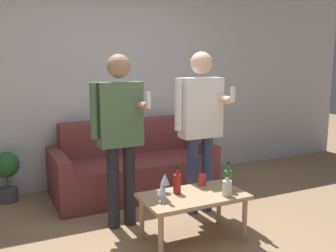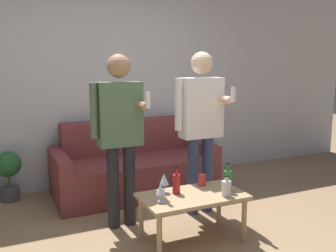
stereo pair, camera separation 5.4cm
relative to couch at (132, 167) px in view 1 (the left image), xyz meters
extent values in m
cube|color=silver|center=(-0.20, 0.49, 1.05)|extent=(8.00, 0.06, 2.70)
cube|color=brown|center=(0.00, -0.18, -0.09)|extent=(1.58, 0.65, 0.42)
cube|color=brown|center=(0.00, 0.27, 0.12)|extent=(1.58, 0.25, 0.83)
cube|color=brown|center=(-0.86, -0.06, -0.02)|extent=(0.14, 0.90, 0.57)
cube|color=brown|center=(0.86, -0.06, -0.02)|extent=(0.14, 0.90, 0.57)
cube|color=tan|center=(0.04, -1.43, 0.11)|extent=(0.90, 0.50, 0.03)
cylinder|color=tan|center=(-0.36, -1.63, -0.10)|extent=(0.04, 0.04, 0.39)
cylinder|color=tan|center=(0.44, -1.63, -0.10)|extent=(0.04, 0.04, 0.39)
cylinder|color=tan|center=(-0.36, -1.23, -0.10)|extent=(0.04, 0.04, 0.39)
cylinder|color=tan|center=(0.44, -1.23, -0.10)|extent=(0.04, 0.04, 0.39)
cylinder|color=#23752D|center=(0.36, -1.49, 0.22)|extent=(0.07, 0.07, 0.19)
cylinder|color=#23752D|center=(0.36, -1.49, 0.35)|extent=(0.03, 0.03, 0.07)
cylinder|color=black|center=(0.36, -1.49, 0.38)|extent=(0.03, 0.03, 0.01)
cylinder|color=silver|center=(0.28, -1.58, 0.19)|extent=(0.08, 0.08, 0.13)
cylinder|color=silver|center=(0.28, -1.58, 0.28)|extent=(0.03, 0.03, 0.05)
cylinder|color=black|center=(0.28, -1.58, 0.30)|extent=(0.03, 0.03, 0.01)
cylinder|color=#B21E1E|center=(-0.07, -1.35, 0.21)|extent=(0.07, 0.07, 0.17)
cylinder|color=#B21E1E|center=(-0.07, -1.35, 0.33)|extent=(0.03, 0.03, 0.07)
cylinder|color=black|center=(-0.07, -1.35, 0.35)|extent=(0.03, 0.03, 0.01)
cylinder|color=silver|center=(-0.28, -1.48, 0.13)|extent=(0.07, 0.07, 0.01)
cylinder|color=silver|center=(-0.28, -1.48, 0.16)|extent=(0.01, 0.01, 0.06)
cone|color=silver|center=(-0.28, -1.48, 0.23)|extent=(0.08, 0.08, 0.09)
cylinder|color=silver|center=(-0.16, -1.29, 0.13)|extent=(0.08, 0.08, 0.01)
cylinder|color=silver|center=(-0.16, -1.29, 0.16)|extent=(0.01, 0.01, 0.07)
cone|color=silver|center=(-0.16, -1.29, 0.25)|extent=(0.08, 0.08, 0.10)
cylinder|color=red|center=(0.24, -1.25, 0.18)|extent=(0.07, 0.07, 0.10)
cylinder|color=#232328|center=(-0.50, -0.87, 0.09)|extent=(0.11, 0.11, 0.78)
cylinder|color=#232328|center=(-0.34, -0.87, 0.09)|extent=(0.11, 0.11, 0.78)
cube|color=#4C6B4C|center=(-0.42, -0.87, 0.78)|extent=(0.40, 0.18, 0.59)
sphere|color=#9E7556|center=(-0.42, -0.87, 1.21)|extent=(0.22, 0.22, 0.22)
cylinder|color=#4C6B4C|center=(-0.66, -0.87, 0.82)|extent=(0.07, 0.07, 0.50)
cylinder|color=#9E7556|center=(-0.26, -1.01, 0.87)|extent=(0.07, 0.26, 0.07)
cube|color=white|center=(-0.26, -1.17, 0.93)|extent=(0.03, 0.03, 0.14)
cylinder|color=navy|center=(0.33, -0.90, 0.10)|extent=(0.12, 0.12, 0.80)
cylinder|color=navy|center=(0.50, -0.90, 0.10)|extent=(0.12, 0.12, 0.80)
cube|color=white|center=(0.42, -0.90, 0.80)|extent=(0.42, 0.19, 0.60)
sphere|color=beige|center=(0.42, -0.90, 1.24)|extent=(0.22, 0.22, 0.22)
cylinder|color=white|center=(0.17, -0.90, 0.84)|extent=(0.08, 0.08, 0.51)
cylinder|color=beige|center=(0.59, -1.03, 0.89)|extent=(0.08, 0.27, 0.08)
cube|color=white|center=(0.59, -1.20, 0.95)|extent=(0.03, 0.03, 0.14)
cylinder|color=#4C4C51|center=(-1.37, 0.28, -0.22)|extent=(0.21, 0.21, 0.15)
cylinder|color=#476B38|center=(-1.37, 0.28, -0.06)|extent=(0.03, 0.03, 0.17)
sphere|color=#286633|center=(-1.37, 0.28, 0.12)|extent=(0.29, 0.29, 0.29)
camera|label=1|loc=(-1.48, -4.10, 1.25)|focal=40.00mm
camera|label=2|loc=(-1.43, -4.13, 1.25)|focal=40.00mm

